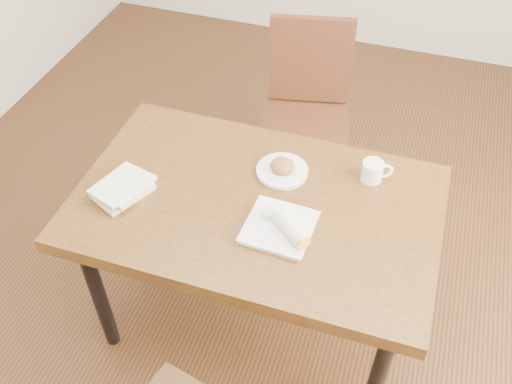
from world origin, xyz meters
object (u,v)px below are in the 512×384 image
(plate_scone, at_px, (282,169))
(chair_far, at_px, (307,104))
(table, at_px, (256,216))
(coffee_mug, at_px, (373,171))
(book_stack, at_px, (123,188))
(plate_burrito, at_px, (283,227))

(plate_scone, bearing_deg, chair_far, 96.02)
(table, bearing_deg, coffee_mug, 33.41)
(coffee_mug, xyz_separation_m, book_stack, (-0.85, -0.36, -0.02))
(plate_scone, distance_m, book_stack, 0.59)
(plate_scone, height_order, book_stack, plate_scone)
(plate_burrito, bearing_deg, plate_scone, 106.76)
(table, height_order, coffee_mug, coffee_mug)
(table, relative_size, plate_burrito, 5.37)
(chair_far, xyz_separation_m, coffee_mug, (0.41, -0.65, 0.24))
(table, relative_size, coffee_mug, 11.28)
(coffee_mug, distance_m, plate_burrito, 0.43)
(plate_burrito, height_order, book_stack, plate_burrito)
(plate_scone, bearing_deg, book_stack, -151.26)
(chair_far, height_order, plate_scone, chair_far)
(book_stack, bearing_deg, plate_scone, 28.74)
(table, bearing_deg, plate_burrito, -39.05)
(table, distance_m, coffee_mug, 0.47)
(plate_scone, distance_m, coffee_mug, 0.34)
(table, distance_m, chair_far, 0.90)
(chair_far, bearing_deg, coffee_mug, -57.84)
(table, xyz_separation_m, plate_scone, (0.05, 0.18, 0.10))
(chair_far, xyz_separation_m, plate_burrito, (0.16, -1.00, 0.23))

